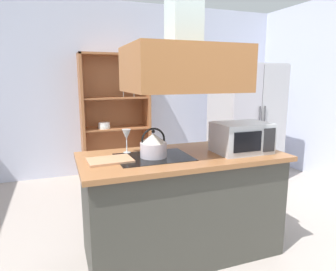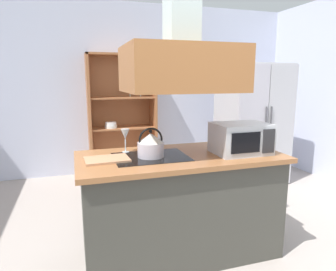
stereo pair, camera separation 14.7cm
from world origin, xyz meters
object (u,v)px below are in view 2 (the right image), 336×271
refrigerator (252,123)px  microwave (241,138)px  wine_glass_on_counter (125,135)px  kettle (151,145)px  cutting_board (107,159)px  dish_cabinet (122,122)px

refrigerator → microwave: 2.01m
microwave → refrigerator: bearing=54.2°
microwave → wine_glass_on_counter: 0.99m
wine_glass_on_counter → microwave: bearing=-19.3°
kettle → cutting_board: bearing=-180.0°
refrigerator → kettle: 2.46m
kettle → wine_glass_on_counter: kettle is taller
kettle → dish_cabinet: bearing=86.7°
cutting_board → refrigerator: bearing=33.5°
dish_cabinet → microwave: size_ratio=4.12×
dish_cabinet → cutting_board: dish_cabinet is taller
microwave → kettle: bearing=172.2°
dish_cabinet → kettle: dish_cabinet is taller
cutting_board → wine_glass_on_counter: (0.19, 0.22, 0.14)m
dish_cabinet → cutting_board: (-0.50, -2.42, 0.07)m
wine_glass_on_counter → dish_cabinet: bearing=82.0°
dish_cabinet → microwave: 2.61m
dish_cabinet → kettle: (-0.14, -2.42, 0.16)m
refrigerator → kettle: refrigerator is taller
dish_cabinet → cutting_board: size_ratio=5.58×
wine_glass_on_counter → refrigerator: bearing=31.6°
refrigerator → dish_cabinet: 2.01m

